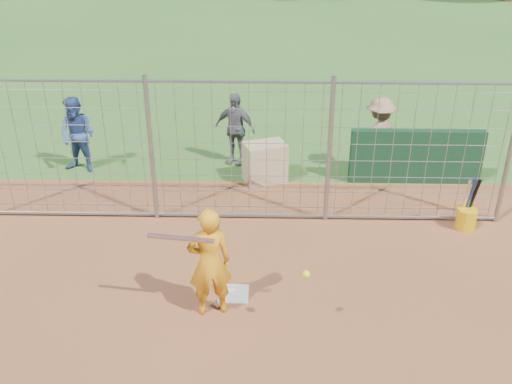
{
  "coord_description": "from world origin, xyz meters",
  "views": [
    {
      "loc": [
        0.48,
        -6.84,
        5.03
      ],
      "look_at": [
        0.3,
        0.8,
        1.15
      ],
      "focal_mm": 40.0,
      "sensor_mm": 36.0,
      "label": 1
    }
  ],
  "objects_px": {
    "bystander_b": "(235,129)",
    "equipment_bin": "(265,162)",
    "bystander_a": "(78,135)",
    "bucket_with_bats": "(466,216)",
    "bystander_c": "(379,136)",
    "batter": "(210,263)"
  },
  "relations": [
    {
      "from": "bystander_a",
      "to": "bucket_with_bats",
      "type": "relative_size",
      "value": 1.63
    },
    {
      "from": "bystander_b",
      "to": "equipment_bin",
      "type": "distance_m",
      "value": 1.15
    },
    {
      "from": "bystander_a",
      "to": "bucket_with_bats",
      "type": "bearing_deg",
      "value": -2.02
    },
    {
      "from": "bystander_b",
      "to": "equipment_bin",
      "type": "relative_size",
      "value": 1.95
    },
    {
      "from": "bystander_a",
      "to": "equipment_bin",
      "type": "bearing_deg",
      "value": 9.17
    },
    {
      "from": "batter",
      "to": "bystander_b",
      "type": "distance_m",
      "value": 5.06
    },
    {
      "from": "batter",
      "to": "bystander_a",
      "type": "xyz_separation_m",
      "value": [
        -3.15,
        4.56,
        -0.01
      ]
    },
    {
      "from": "batter",
      "to": "bucket_with_bats",
      "type": "relative_size",
      "value": 1.65
    },
    {
      "from": "batter",
      "to": "bystander_c",
      "type": "distance_m",
      "value": 5.48
    },
    {
      "from": "bystander_c",
      "to": "equipment_bin",
      "type": "distance_m",
      "value": 2.37
    },
    {
      "from": "bystander_a",
      "to": "equipment_bin",
      "type": "distance_m",
      "value": 3.88
    },
    {
      "from": "bystander_b",
      "to": "bucket_with_bats",
      "type": "relative_size",
      "value": 1.6
    },
    {
      "from": "bystander_a",
      "to": "bystander_b",
      "type": "height_order",
      "value": "bystander_a"
    },
    {
      "from": "batter",
      "to": "equipment_bin",
      "type": "distance_m",
      "value": 4.25
    },
    {
      "from": "equipment_bin",
      "to": "bucket_with_bats",
      "type": "height_order",
      "value": "bucket_with_bats"
    },
    {
      "from": "bucket_with_bats",
      "to": "bystander_a",
      "type": "bearing_deg",
      "value": 163.16
    },
    {
      "from": "bystander_b",
      "to": "equipment_bin",
      "type": "bearing_deg",
      "value": -31.09
    },
    {
      "from": "bystander_c",
      "to": "batter",
      "type": "bearing_deg",
      "value": 26.94
    },
    {
      "from": "bystander_b",
      "to": "bystander_a",
      "type": "bearing_deg",
      "value": -148.59
    },
    {
      "from": "batter",
      "to": "bystander_c",
      "type": "height_order",
      "value": "bystander_c"
    },
    {
      "from": "bystander_a",
      "to": "bystander_c",
      "type": "distance_m",
      "value": 6.14
    },
    {
      "from": "bystander_c",
      "to": "bucket_with_bats",
      "type": "relative_size",
      "value": 1.67
    }
  ]
}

